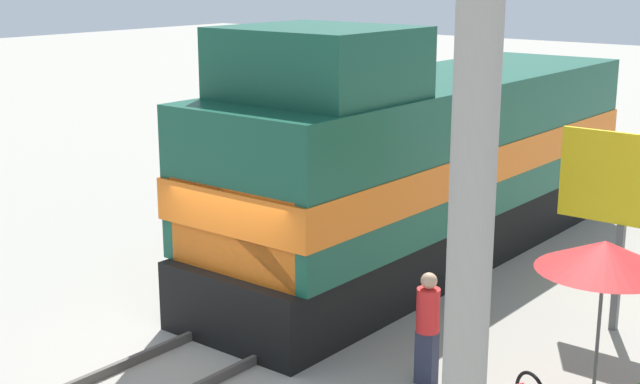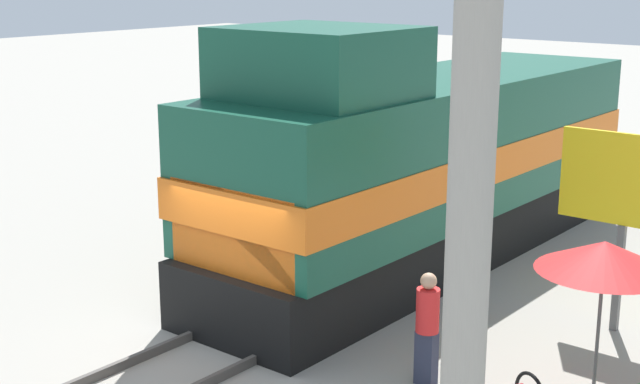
% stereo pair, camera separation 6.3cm
% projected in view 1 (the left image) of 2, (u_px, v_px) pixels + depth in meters
% --- Properties ---
extents(ground_plane, '(120.00, 120.00, 0.00)m').
position_uv_depth(ground_plane, '(236.00, 345.00, 14.39)').
color(ground_plane, gray).
extents(rail_near, '(0.08, 37.53, 0.15)m').
position_uv_depth(rail_near, '(205.00, 330.00, 14.81)').
color(rail_near, '#4C4742').
rests_on(rail_near, ground_plane).
extents(rail_far, '(0.08, 37.53, 0.15)m').
position_uv_depth(rail_far, '(269.00, 353.00, 13.93)').
color(rail_far, '#4C4742').
rests_on(rail_far, ground_plane).
extents(locomotive, '(3.18, 12.23, 4.97)m').
position_uv_depth(locomotive, '(421.00, 163.00, 17.96)').
color(locomotive, black).
rests_on(locomotive, ground_plane).
extents(vendor_umbrella, '(1.82, 1.82, 2.42)m').
position_uv_depth(vendor_umbrella, '(605.00, 256.00, 11.80)').
color(vendor_umbrella, '#4C4C4C').
rests_on(vendor_umbrella, ground_plane).
extents(billboard_sign, '(2.22, 0.12, 3.35)m').
position_uv_depth(billboard_sign, '(625.00, 189.00, 14.43)').
color(billboard_sign, '#595959').
rests_on(billboard_sign, ground_plane).
extents(person_bystander, '(0.34, 0.34, 1.72)m').
position_uv_depth(person_bystander, '(428.00, 324.00, 12.84)').
color(person_bystander, '#2D3347').
rests_on(person_bystander, ground_plane).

